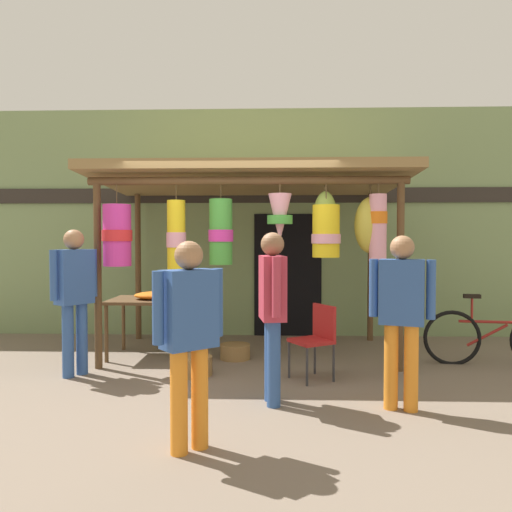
# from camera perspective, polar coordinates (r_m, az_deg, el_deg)

# --- Properties ---
(ground_plane) EXTENTS (30.00, 30.00, 0.00)m
(ground_plane) POSITION_cam_1_polar(r_m,az_deg,el_deg) (6.27, -2.69, -12.78)
(ground_plane) COLOR #756656
(shop_facade) EXTENTS (12.61, 0.29, 3.71)m
(shop_facade) POSITION_cam_1_polar(r_m,az_deg,el_deg) (8.37, -1.39, 3.76)
(shop_facade) COLOR #7A9360
(shop_facade) RESTS_ON ground_plane
(market_stall_canopy) EXTENTS (4.17, 2.33, 2.53)m
(market_stall_canopy) POSITION_cam_1_polar(r_m,az_deg,el_deg) (6.73, -0.29, 6.75)
(market_stall_canopy) COLOR brown
(market_stall_canopy) RESTS_ON ground_plane
(display_table) EXTENTS (1.26, 0.84, 0.78)m
(display_table) POSITION_cam_1_polar(r_m,az_deg,el_deg) (6.96, -11.15, -5.42)
(display_table) COLOR brown
(display_table) RESTS_ON ground_plane
(flower_heap_on_table) EXTENTS (0.62, 0.44, 0.10)m
(flower_heap_on_table) POSITION_cam_1_polar(r_m,az_deg,el_deg) (6.88, -11.06, -4.41)
(flower_heap_on_table) COLOR orange
(flower_heap_on_table) RESTS_ON display_table
(folding_chair) EXTENTS (0.55, 0.55, 0.84)m
(folding_chair) POSITION_cam_1_polar(r_m,az_deg,el_deg) (5.80, 6.92, -8.90)
(folding_chair) COLOR #AD1E1E
(folding_chair) RESTS_ON ground_plane
(wicker_basket_by_table) EXTENTS (0.40, 0.40, 0.20)m
(wicker_basket_by_table) POSITION_cam_1_polar(r_m,az_deg,el_deg) (6.77, -2.39, -10.80)
(wicker_basket_by_table) COLOR olive
(wicker_basket_by_table) RESTS_ON ground_plane
(wicker_basket_spare) EXTENTS (0.45, 0.45, 0.22)m
(wicker_basket_spare) POSITION_cam_1_polar(r_m,az_deg,el_deg) (6.05, -7.16, -12.26)
(wicker_basket_spare) COLOR olive
(wicker_basket_spare) RESTS_ON ground_plane
(parked_bicycle) EXTENTS (1.74, 0.44, 0.92)m
(parked_bicycle) POSITION_cam_1_polar(r_m,az_deg,el_deg) (7.05, 25.53, -8.41)
(parked_bicycle) COLOR black
(parked_bicycle) RESTS_ON ground_plane
(vendor_in_orange) EXTENTS (0.57, 0.33, 1.63)m
(vendor_in_orange) POSITION_cam_1_polar(r_m,az_deg,el_deg) (4.85, 16.22, -5.65)
(vendor_in_orange) COLOR orange
(vendor_in_orange) RESTS_ON ground_plane
(customer_foreground) EXTENTS (0.41, 0.50, 1.70)m
(customer_foreground) POSITION_cam_1_polar(r_m,az_deg,el_deg) (6.18, -19.94, -3.59)
(customer_foreground) COLOR #2D5193
(customer_foreground) RESTS_ON ground_plane
(shopper_by_bananas) EXTENTS (0.28, 0.59, 1.66)m
(shopper_by_bananas) POSITION_cam_1_polar(r_m,az_deg,el_deg) (4.84, 1.87, -5.34)
(shopper_by_bananas) COLOR #2D5193
(shopper_by_bananas) RESTS_ON ground_plane
(passerby_at_right) EXTENTS (0.47, 0.43, 1.58)m
(passerby_at_right) POSITION_cam_1_polar(r_m,az_deg,el_deg) (3.81, -7.61, -8.14)
(passerby_at_right) COLOR orange
(passerby_at_right) RESTS_ON ground_plane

